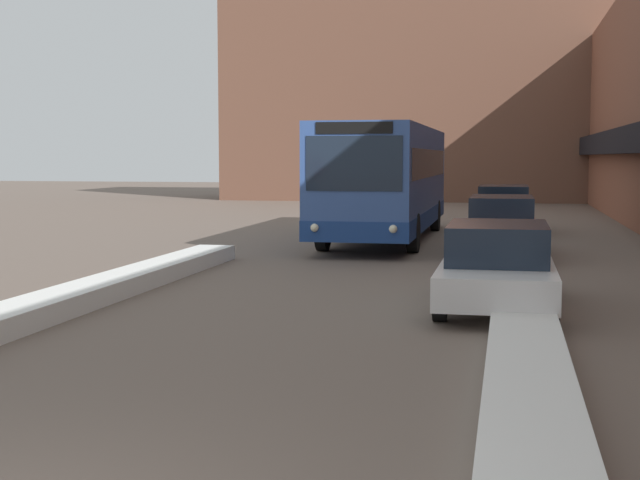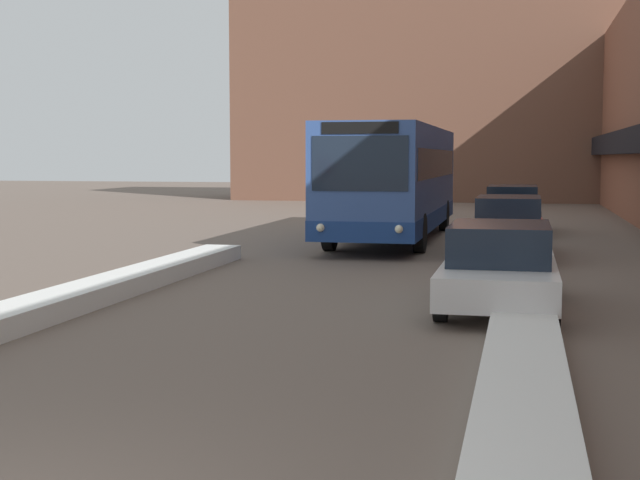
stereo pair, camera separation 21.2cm
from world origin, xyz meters
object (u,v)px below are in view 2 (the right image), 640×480
object	(u,v)px
city_bus	(394,180)
parked_car_middle	(508,226)
parked_car_front	(499,266)
parked_car_back	(512,209)

from	to	relation	value
city_bus	parked_car_middle	bearing A→B (deg)	-46.77
parked_car_front	parked_car_middle	distance (m)	8.10
city_bus	parked_car_front	distance (m)	12.29
parked_car_front	parked_car_middle	world-z (taller)	parked_car_middle
city_bus	parked_car_middle	xyz separation A→B (m)	(3.43, -3.65, -1.06)
parked_car_front	parked_car_middle	xyz separation A→B (m)	(0.00, 8.10, 0.04)
city_bus	parked_car_back	distance (m)	5.11
parked_car_back	parked_car_front	bearing A→B (deg)	-90.00
parked_car_middle	parked_car_back	size ratio (longest dim) A/B	1.03
parked_car_middle	parked_car_front	bearing A→B (deg)	-90.00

